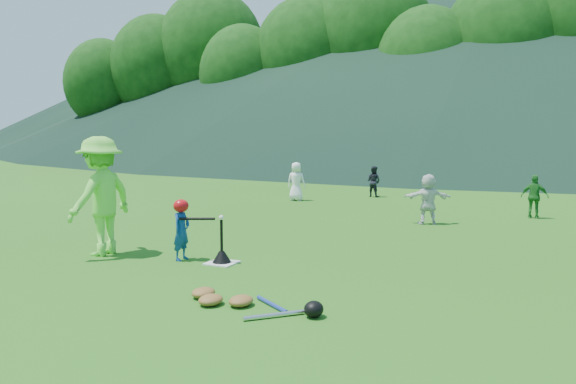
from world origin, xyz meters
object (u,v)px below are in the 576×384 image
object	(u,v)px
fielder_c	(535,197)
batting_tee	(222,255)
adult_coach	(101,196)
batter_child	(181,231)
fielder_a	(296,181)
home_plate	(222,263)
fielder_d	(428,199)
equipment_pile	(240,301)
fielder_b	(373,182)

from	to	relation	value
fielder_c	batting_tee	xyz separation A→B (m)	(-4.38, -7.23, -0.40)
adult_coach	batting_tee	world-z (taller)	adult_coach
batter_child	fielder_a	world-z (taller)	fielder_a
home_plate	fielder_d	world-z (taller)	fielder_d
fielder_c	batting_tee	bearing A→B (deg)	60.98
batter_child	fielder_a	size ratio (longest dim) A/B	0.83
home_plate	fielder_a	size ratio (longest dim) A/B	0.38
fielder_c	fielder_d	size ratio (longest dim) A/B	0.92
adult_coach	equipment_pile	distance (m)	3.97
home_plate	adult_coach	size ratio (longest dim) A/B	0.22
fielder_d	adult_coach	bearing A→B (deg)	28.91
batter_child	batting_tee	size ratio (longest dim) A/B	1.43
home_plate	fielder_c	distance (m)	8.46
fielder_d	batting_tee	distance (m)	5.73
fielder_d	equipment_pile	world-z (taller)	fielder_d
fielder_c	equipment_pile	distance (m)	9.52
fielder_c	batting_tee	world-z (taller)	fielder_c
adult_coach	equipment_pile	bearing A→B (deg)	69.18
fielder_a	batting_tee	bearing A→B (deg)	100.31
equipment_pile	batter_child	bearing A→B (deg)	140.22
adult_coach	batting_tee	distance (m)	2.38
home_plate	adult_coach	distance (m)	2.43
fielder_a	equipment_pile	distance (m)	10.50
adult_coach	fielder_b	bearing A→B (deg)	172.43
fielder_a	equipment_pile	bearing A→B (deg)	104.78
fielder_b	equipment_pile	xyz separation A→B (m)	(1.79, -11.78, -0.43)
batting_tee	batter_child	bearing A→B (deg)	-175.40
home_plate	batter_child	world-z (taller)	batter_child
batter_child	equipment_pile	world-z (taller)	batter_child
adult_coach	equipment_pile	world-z (taller)	adult_coach
home_plate	equipment_pile	xyz separation A→B (m)	(1.36, -1.79, 0.06)
adult_coach	fielder_a	bearing A→B (deg)	-177.19
adult_coach	fielder_c	world-z (taller)	adult_coach
fielder_c	adult_coach	bearing A→B (deg)	51.00
fielder_a	fielder_c	distance (m)	6.72
batter_child	fielder_a	distance (m)	8.25
fielder_a	fielder_d	bearing A→B (deg)	142.75
fielder_a	batting_tee	world-z (taller)	fielder_a
fielder_a	fielder_c	xyz separation A→B (m)	(6.67, -0.82, -0.06)
batter_child	fielder_c	bearing A→B (deg)	-33.93
fielder_b	batting_tee	xyz separation A→B (m)	(0.43, -9.99, -0.37)
home_plate	fielder_c	bearing A→B (deg)	58.79
fielder_b	fielder_c	xyz separation A→B (m)	(4.81, -2.76, 0.03)
adult_coach	fielder_c	bearing A→B (deg)	140.96
fielder_c	fielder_d	bearing A→B (deg)	44.26
home_plate	equipment_pile	bearing A→B (deg)	-52.79
home_plate	fielder_b	world-z (taller)	fielder_b
equipment_pile	fielder_c	bearing A→B (deg)	71.49
fielder_c	fielder_a	bearing A→B (deg)	-4.78
adult_coach	fielder_a	size ratio (longest dim) A/B	1.71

